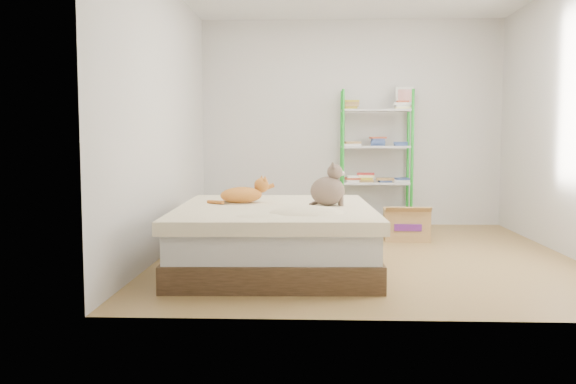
{
  "coord_description": "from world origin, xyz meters",
  "views": [
    {
      "loc": [
        -0.5,
        -5.73,
        1.1
      ],
      "look_at": [
        -0.71,
        -0.25,
        0.62
      ],
      "focal_mm": 38.0,
      "sensor_mm": 36.0,
      "label": 1
    }
  ],
  "objects_px": {
    "grey_cat": "(328,185)",
    "shelf_unit": "(376,162)",
    "bed": "(275,236)",
    "orange_cat": "(241,193)",
    "cardboard_box": "(406,224)",
    "white_bin": "(225,213)"
  },
  "relations": [
    {
      "from": "grey_cat",
      "to": "shelf_unit",
      "type": "xyz_separation_m",
      "value": [
        0.67,
        2.37,
        0.11
      ]
    },
    {
      "from": "cardboard_box",
      "to": "bed",
      "type": "bearing_deg",
      "value": -129.47
    },
    {
      "from": "orange_cat",
      "to": "cardboard_box",
      "type": "height_order",
      "value": "orange_cat"
    },
    {
      "from": "orange_cat",
      "to": "grey_cat",
      "type": "relative_size",
      "value": 1.27
    },
    {
      "from": "bed",
      "to": "orange_cat",
      "type": "height_order",
      "value": "orange_cat"
    },
    {
      "from": "bed",
      "to": "cardboard_box",
      "type": "distance_m",
      "value": 1.98
    },
    {
      "from": "orange_cat",
      "to": "white_bin",
      "type": "xyz_separation_m",
      "value": [
        -0.43,
        1.98,
        -0.42
      ]
    },
    {
      "from": "shelf_unit",
      "to": "orange_cat",
      "type": "bearing_deg",
      "value": -122.88
    },
    {
      "from": "grey_cat",
      "to": "white_bin",
      "type": "height_order",
      "value": "grey_cat"
    },
    {
      "from": "bed",
      "to": "cardboard_box",
      "type": "relative_size",
      "value": 4.18
    },
    {
      "from": "bed",
      "to": "shelf_unit",
      "type": "height_order",
      "value": "shelf_unit"
    },
    {
      "from": "grey_cat",
      "to": "shelf_unit",
      "type": "distance_m",
      "value": 2.46
    },
    {
      "from": "grey_cat",
      "to": "white_bin",
      "type": "xyz_separation_m",
      "value": [
        -1.19,
        2.13,
        -0.51
      ]
    },
    {
      "from": "orange_cat",
      "to": "grey_cat",
      "type": "xyz_separation_m",
      "value": [
        0.77,
        -0.15,
        0.09
      ]
    },
    {
      "from": "white_bin",
      "to": "orange_cat",
      "type": "bearing_deg",
      "value": -77.82
    },
    {
      "from": "grey_cat",
      "to": "cardboard_box",
      "type": "bearing_deg",
      "value": -37.67
    },
    {
      "from": "cardboard_box",
      "to": "orange_cat",
      "type": "bearing_deg",
      "value": -139.93
    },
    {
      "from": "grey_cat",
      "to": "shelf_unit",
      "type": "relative_size",
      "value": 0.21
    },
    {
      "from": "orange_cat",
      "to": "cardboard_box",
      "type": "relative_size",
      "value": 0.91
    },
    {
      "from": "grey_cat",
      "to": "bed",
      "type": "bearing_deg",
      "value": 93.53
    },
    {
      "from": "shelf_unit",
      "to": "cardboard_box",
      "type": "distance_m",
      "value": 1.2
    },
    {
      "from": "shelf_unit",
      "to": "white_bin",
      "type": "xyz_separation_m",
      "value": [
        -1.86,
        -0.24,
        -0.62
      ]
    }
  ]
}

